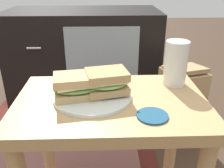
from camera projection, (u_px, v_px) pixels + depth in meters
side_table at (111, 125)px, 0.75m from camera, size 0.56×0.36×0.46m
tv_cabinet at (85, 55)px, 1.64m from camera, size 0.96×0.46×0.58m
area_rug at (64, 137)px, 1.29m from camera, size 0.92×0.85×0.01m
plate at (93, 96)px, 0.72m from camera, size 0.23×0.23×0.01m
sandwich_front at (77, 86)px, 0.70m from camera, size 0.15×0.12×0.07m
sandwich_back at (107, 81)px, 0.71m from camera, size 0.15×0.12×0.07m
beer_glass at (176, 64)px, 0.78m from camera, size 0.07×0.07×0.14m
coaster at (152, 116)px, 0.63m from camera, size 0.08×0.08×0.01m
paper_bag at (180, 103)px, 1.24m from camera, size 0.22×0.22×0.39m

